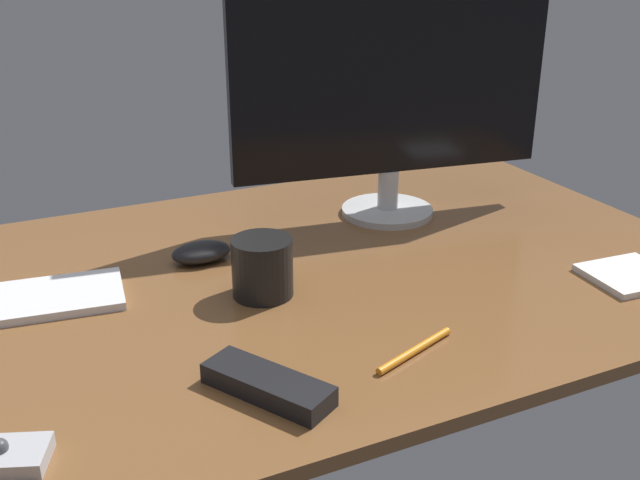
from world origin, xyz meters
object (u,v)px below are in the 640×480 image
(pen, at_px, (415,350))
(tv_remote, at_px, (268,385))
(computer_mouse, at_px, (201,252))
(monitor, at_px, (392,85))
(notepad, at_px, (629,275))
(coffee_mug, at_px, (262,267))

(pen, bearing_deg, tv_remote, 160.67)
(computer_mouse, distance_m, tv_remote, 0.40)
(computer_mouse, xyz_separation_m, pen, (0.16, -0.39, -0.01))
(monitor, xyz_separation_m, pen, (-0.22, -0.45, -0.24))
(notepad, bearing_deg, computer_mouse, 149.05)
(monitor, height_order, coffee_mug, monitor)
(monitor, height_order, notepad, monitor)
(computer_mouse, height_order, tv_remote, computer_mouse)
(coffee_mug, distance_m, notepad, 0.57)
(tv_remote, relative_size, pen, 1.14)
(tv_remote, distance_m, notepad, 0.62)
(computer_mouse, xyz_separation_m, tv_remote, (-0.04, -0.40, -0.00))
(monitor, xyz_separation_m, coffee_mug, (-0.33, -0.21, -0.20))
(monitor, distance_m, coffee_mug, 0.44)
(monitor, relative_size, computer_mouse, 5.98)
(notepad, bearing_deg, pen, -173.59)
(coffee_mug, height_order, pen, coffee_mug)
(computer_mouse, bearing_deg, monitor, 9.07)
(computer_mouse, relative_size, coffee_mug, 1.09)
(monitor, relative_size, pen, 4.13)
(pen, bearing_deg, coffee_mug, 95.27)
(computer_mouse, distance_m, coffee_mug, 0.16)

